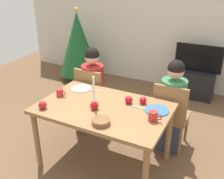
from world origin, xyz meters
name	(u,v)px	position (x,y,z in m)	size (l,w,h in m)	color
ground_plane	(104,162)	(0.00, 0.00, 0.00)	(7.68, 7.68, 0.00)	brown
back_wall	(173,17)	(0.00, 2.60, 1.30)	(6.40, 0.10, 2.60)	beige
dining_table	(104,113)	(0.00, 0.00, 0.67)	(1.40, 0.90, 0.75)	olive
chair_left	(92,95)	(-0.52, 0.61, 0.51)	(0.40, 0.40, 0.90)	olive
chair_right	(171,113)	(0.59, 0.61, 0.51)	(0.40, 0.40, 0.90)	olive
person_left_child	(93,90)	(-0.52, 0.64, 0.57)	(0.30, 0.30, 1.17)	#33384C
person_right_child	(172,108)	(0.59, 0.64, 0.57)	(0.30, 0.30, 1.17)	#33384C
tv_stand	(195,84)	(0.58, 2.30, 0.24)	(0.64, 0.40, 0.48)	black
tv	(199,58)	(0.58, 2.30, 0.71)	(0.79, 0.05, 0.46)	black
christmas_tree	(78,44)	(-1.68, 2.03, 0.75)	(0.77, 0.77, 1.45)	brown
candle_centerpiece	(94,103)	(-0.06, -0.09, 0.82)	(0.09, 0.09, 0.37)	red
plate_left	(81,88)	(-0.47, 0.27, 0.76)	(0.25, 0.25, 0.01)	silver
plate_right	(157,110)	(0.54, 0.17, 0.76)	(0.25, 0.25, 0.01)	teal
mug_left	(60,93)	(-0.57, 0.00, 0.79)	(0.12, 0.08, 0.09)	#B72D2D
mug_right	(153,116)	(0.56, -0.03, 0.80)	(0.14, 0.09, 0.10)	#B72D2D
fork_left	(94,90)	(-0.30, 0.30, 0.75)	(0.18, 0.01, 0.01)	silver
fork_right	(140,108)	(0.36, 0.15, 0.75)	(0.18, 0.01, 0.01)	silver
bowl_walnuts	(101,122)	(0.14, -0.31, 0.78)	(0.18, 0.18, 0.05)	brown
apple_near_candle	(143,100)	(0.35, 0.26, 0.79)	(0.08, 0.08, 0.08)	red
apple_by_left_plate	(43,105)	(-0.55, -0.33, 0.79)	(0.09, 0.09, 0.09)	#B41C20
apple_by_right_mug	(129,100)	(0.21, 0.19, 0.79)	(0.08, 0.08, 0.08)	red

